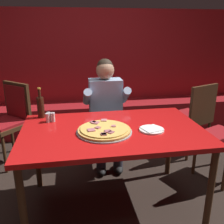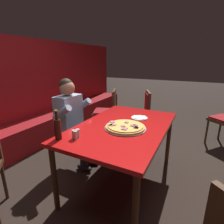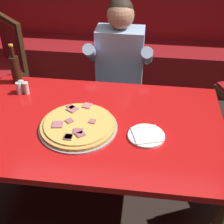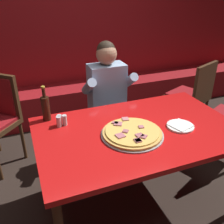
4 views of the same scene
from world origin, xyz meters
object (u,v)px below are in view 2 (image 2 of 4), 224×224
main_dining_table (123,131)px  diner_seated_blue_shirt (74,119)px  dining_chair_by_booth (141,112)px  shaker_red_pepper_flakes (78,134)px  dining_chair_side_aisle (108,109)px  pizza (125,127)px  shaker_black_pepper (75,136)px  beer_bottle (58,128)px  plate_white_paper (139,118)px  shaker_oregano (74,135)px

main_dining_table → diner_seated_blue_shirt: (0.06, 0.79, -0.00)m
dining_chair_by_booth → shaker_red_pepper_flakes: bearing=178.0°
dining_chair_side_aisle → pizza: bearing=-144.6°
main_dining_table → shaker_black_pepper: (-0.56, 0.26, 0.11)m
beer_bottle → dining_chair_side_aisle: 1.92m
main_dining_table → dining_chair_by_booth: 1.31m
dining_chair_side_aisle → plate_white_paper: bearing=-133.3°
pizza → dining_chair_by_booth: bearing=10.8°
main_dining_table → plate_white_paper: size_ratio=7.38×
dining_chair_side_aisle → dining_chair_by_booth: dining_chair_by_booth is taller
shaker_red_pepper_flakes → shaker_oregano: bearing=153.9°
beer_bottle → dining_chair_by_booth: 1.96m
plate_white_paper → shaker_red_pepper_flakes: 0.90m
main_dining_table → beer_bottle: 0.77m
pizza → plate_white_paper: bearing=-4.2°
shaker_oregano → pizza: bearing=-36.4°
shaker_oregano → diner_seated_blue_shirt: diner_seated_blue_shirt is taller
plate_white_paper → shaker_oregano: shaker_oregano is taller
beer_bottle → shaker_red_pepper_flakes: size_ratio=3.40×
beer_bottle → shaker_red_pepper_flakes: bearing=-50.0°
plate_white_paper → dining_chair_by_booth: (0.97, 0.29, -0.23)m
shaker_oregano → dining_chair_side_aisle: size_ratio=0.09×
dining_chair_side_aisle → beer_bottle: bearing=-166.2°
dining_chair_by_booth → shaker_oregano: bearing=177.5°
plate_white_paper → beer_bottle: 1.07m
main_dining_table → diner_seated_blue_shirt: size_ratio=1.22×
shaker_oregano → dining_chair_side_aisle: bearing=18.1°
diner_seated_blue_shirt → dining_chair_by_booth: 1.37m
shaker_oregano → shaker_black_pepper: bearing=-110.2°
shaker_black_pepper → shaker_red_pepper_flakes: bearing=9.9°
shaker_oregano → dining_chair_by_booth: (1.84, -0.08, -0.26)m
plate_white_paper → shaker_red_pepper_flakes: (-0.83, 0.35, 0.03)m
pizza → shaker_red_pepper_flakes: (-0.43, 0.33, 0.02)m
beer_bottle → shaker_black_pepper: bearing=-64.4°
plate_white_paper → dining_chair_side_aisle: size_ratio=0.22×
shaker_black_pepper → diner_seated_blue_shirt: bearing=40.5°
shaker_black_pepper → main_dining_table: bearing=-24.6°
pizza → dining_chair_by_booth: size_ratio=0.48×
shaker_oregano → dining_chair_side_aisle: (1.76, 0.57, -0.26)m
plate_white_paper → diner_seated_blue_shirt: (-0.25, 0.88, -0.08)m
shaker_red_pepper_flakes → dining_chair_side_aisle: 1.84m
pizza → beer_bottle: size_ratio=1.58×
diner_seated_blue_shirt → main_dining_table: bearing=-94.6°
main_dining_table → plate_white_paper: 0.34m
beer_bottle → dining_chair_by_booth: (1.92, -0.20, -0.33)m
plate_white_paper → dining_chair_by_booth: 1.04m
diner_seated_blue_shirt → shaker_oregano: bearing=-140.5°
plate_white_paper → shaker_black_pepper: shaker_black_pepper is taller
pizza → diner_seated_blue_shirt: (0.15, 0.85, -0.09)m
dining_chair_by_booth → shaker_black_pepper: bearing=178.3°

